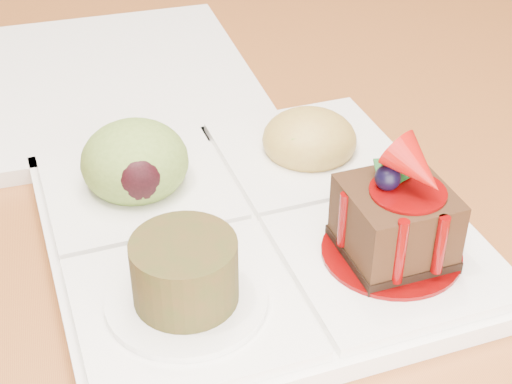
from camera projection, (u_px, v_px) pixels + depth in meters
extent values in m
cube|color=#925625|center=(58.00, 22.00, 0.80)|extent=(1.00, 1.80, 0.04)
cylinder|color=#925625|center=(260.00, 16.00, 1.77)|extent=(0.06, 0.06, 0.71)
cube|color=white|center=(256.00, 231.00, 0.47)|extent=(0.26, 0.26, 0.01)
cube|color=white|center=(390.00, 258.00, 0.44)|extent=(0.12, 0.12, 0.01)
cube|color=white|center=(187.00, 307.00, 0.40)|extent=(0.12, 0.12, 0.01)
cube|color=white|center=(137.00, 186.00, 0.49)|extent=(0.12, 0.12, 0.01)
cube|color=white|center=(309.00, 152.00, 0.53)|extent=(0.12, 0.12, 0.01)
cylinder|color=#590303|center=(391.00, 252.00, 0.43)|extent=(0.08, 0.08, 0.00)
cube|color=black|center=(392.00, 249.00, 0.43)|extent=(0.06, 0.06, 0.01)
cube|color=black|center=(396.00, 218.00, 0.42)|extent=(0.06, 0.06, 0.04)
cylinder|color=#590303|center=(399.00, 190.00, 0.41)|extent=(0.04, 0.04, 0.00)
sphere|color=black|center=(388.00, 178.00, 0.41)|extent=(0.01, 0.01, 0.01)
cone|color=#9F0E0A|center=(417.00, 168.00, 0.40)|extent=(0.04, 0.05, 0.04)
cube|color=#114516|center=(397.00, 170.00, 0.42)|extent=(0.01, 0.02, 0.01)
cube|color=#114516|center=(384.00, 170.00, 0.42)|extent=(0.01, 0.02, 0.01)
cylinder|color=#590303|center=(400.00, 252.00, 0.40)|extent=(0.01, 0.01, 0.04)
cylinder|color=#590303|center=(440.00, 245.00, 0.40)|extent=(0.01, 0.01, 0.04)
cylinder|color=#590303|center=(344.00, 220.00, 0.42)|extent=(0.01, 0.01, 0.03)
cylinder|color=white|center=(187.00, 300.00, 0.40)|extent=(0.08, 0.08, 0.00)
cylinder|color=#422A13|center=(185.00, 271.00, 0.39)|extent=(0.05, 0.05, 0.04)
cylinder|color=#40250D|center=(183.00, 253.00, 0.38)|extent=(0.04, 0.04, 0.00)
ellipsoid|color=olive|center=(135.00, 162.00, 0.48)|extent=(0.07, 0.07, 0.05)
ellipsoid|color=black|center=(140.00, 179.00, 0.47)|extent=(0.03, 0.02, 0.03)
ellipsoid|color=#AC933E|center=(309.00, 140.00, 0.52)|extent=(0.06, 0.06, 0.04)
cube|color=#DC4610|center=(325.00, 125.00, 0.52)|extent=(0.02, 0.02, 0.01)
cube|color=#4E7C1B|center=(303.00, 120.00, 0.53)|extent=(0.02, 0.02, 0.01)
cube|color=#DC4610|center=(293.00, 133.00, 0.52)|extent=(0.02, 0.02, 0.01)
cube|color=#4E7C1B|center=(302.00, 142.00, 0.51)|extent=(0.02, 0.02, 0.02)
cube|color=#DC4610|center=(330.00, 141.00, 0.51)|extent=(0.02, 0.02, 0.02)
cube|color=white|center=(95.00, 83.00, 0.63)|extent=(0.25, 0.25, 0.01)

